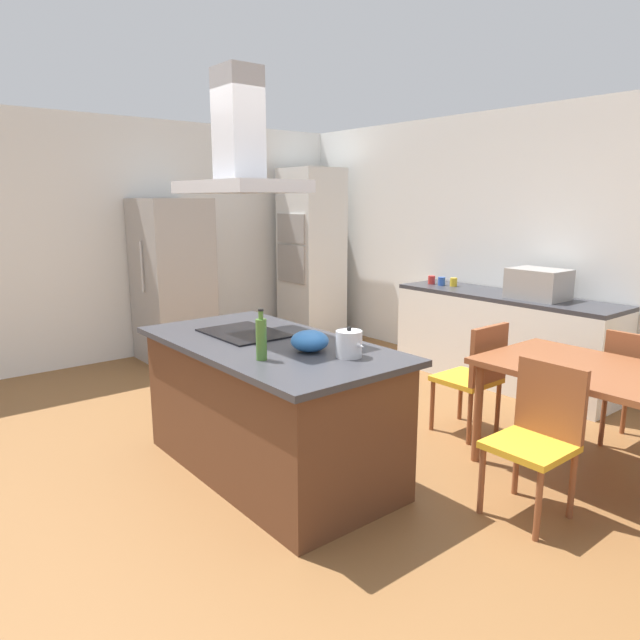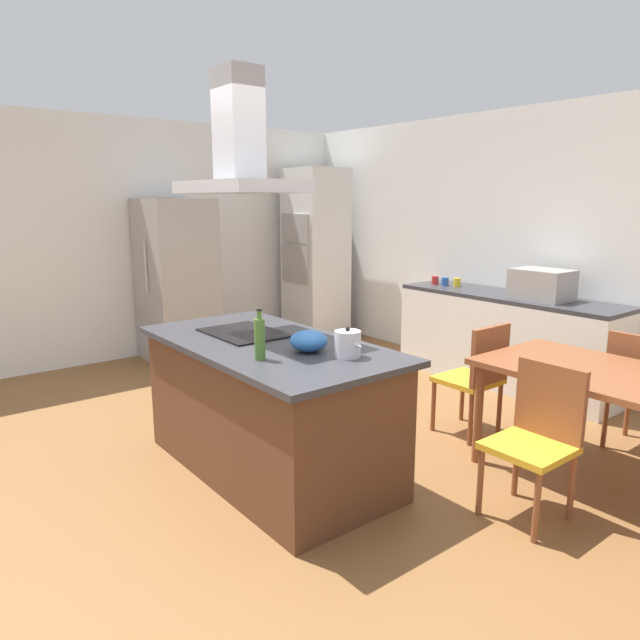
% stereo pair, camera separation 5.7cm
% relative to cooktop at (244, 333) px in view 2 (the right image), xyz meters
% --- Properties ---
extents(ground, '(16.00, 16.00, 0.00)m').
position_rel_cooktop_xyz_m(ground, '(0.29, 1.50, -0.91)').
color(ground, brown).
extents(wall_back, '(7.20, 0.10, 2.70)m').
position_rel_cooktop_xyz_m(wall_back, '(0.29, 3.25, 0.44)').
color(wall_back, white).
rests_on(wall_back, ground).
extents(wall_left, '(0.10, 8.80, 2.70)m').
position_rel_cooktop_xyz_m(wall_left, '(-3.16, 1.00, 0.44)').
color(wall_left, white).
rests_on(wall_left, ground).
extents(kitchen_island, '(1.92, 0.99, 0.90)m').
position_rel_cooktop_xyz_m(kitchen_island, '(0.29, 0.00, -0.45)').
color(kitchen_island, '#59331E').
rests_on(kitchen_island, ground).
extents(cooktop, '(0.60, 0.44, 0.01)m').
position_rel_cooktop_xyz_m(cooktop, '(0.00, 0.00, 0.00)').
color(cooktop, black).
rests_on(cooktop, kitchen_island).
extents(tea_kettle, '(0.21, 0.16, 0.18)m').
position_rel_cooktop_xyz_m(tea_kettle, '(0.90, 0.17, 0.07)').
color(tea_kettle, silver).
rests_on(tea_kettle, kitchen_island).
extents(olive_oil_bottle, '(0.06, 0.06, 0.30)m').
position_rel_cooktop_xyz_m(olive_oil_bottle, '(0.63, -0.27, 0.12)').
color(olive_oil_bottle, '#47722D').
rests_on(olive_oil_bottle, kitchen_island).
extents(mixing_bowl, '(0.23, 0.23, 0.13)m').
position_rel_cooktop_xyz_m(mixing_bowl, '(0.65, 0.07, 0.06)').
color(mixing_bowl, '#2D6BB7').
rests_on(mixing_bowl, kitchen_island).
extents(back_counter, '(2.24, 0.62, 0.90)m').
position_rel_cooktop_xyz_m(back_counter, '(0.17, 2.88, -0.46)').
color(back_counter, silver).
rests_on(back_counter, ground).
extents(countertop_microwave, '(0.50, 0.38, 0.28)m').
position_rel_cooktop_xyz_m(countertop_microwave, '(0.51, 2.88, 0.13)').
color(countertop_microwave, '#9E9993').
rests_on(countertop_microwave, back_counter).
extents(coffee_mug_red, '(0.08, 0.08, 0.09)m').
position_rel_cooktop_xyz_m(coffee_mug_red, '(-0.74, 2.85, 0.04)').
color(coffee_mug_red, red).
rests_on(coffee_mug_red, back_counter).
extents(coffee_mug_blue, '(0.08, 0.08, 0.09)m').
position_rel_cooktop_xyz_m(coffee_mug_blue, '(-0.61, 2.86, 0.04)').
color(coffee_mug_blue, '#2D56B2').
rests_on(coffee_mug_blue, back_counter).
extents(coffee_mug_yellow, '(0.08, 0.08, 0.09)m').
position_rel_cooktop_xyz_m(coffee_mug_yellow, '(-0.49, 2.91, 0.04)').
color(coffee_mug_yellow, gold).
rests_on(coffee_mug_yellow, back_counter).
extents(wall_oven_stack, '(0.70, 0.66, 2.20)m').
position_rel_cooktop_xyz_m(wall_oven_stack, '(-2.61, 2.65, 0.20)').
color(wall_oven_stack, silver).
rests_on(wall_oven_stack, ground).
extents(refrigerator, '(0.80, 0.73, 1.82)m').
position_rel_cooktop_xyz_m(refrigerator, '(-2.69, 0.73, 0.00)').
color(refrigerator, '#9E9993').
rests_on(refrigerator, ground).
extents(dining_table, '(1.40, 0.90, 0.75)m').
position_rel_cooktop_xyz_m(dining_table, '(1.71, 1.58, -0.24)').
color(dining_table, brown).
rests_on(dining_table, ground).
extents(chair_at_left_end, '(0.42, 0.42, 0.89)m').
position_rel_cooktop_xyz_m(chair_at_left_end, '(0.80, 1.58, -0.40)').
color(chair_at_left_end, gold).
rests_on(chair_at_left_end, ground).
extents(chair_facing_island, '(0.42, 0.42, 0.89)m').
position_rel_cooktop_xyz_m(chair_facing_island, '(1.71, 0.91, -0.40)').
color(chair_facing_island, gold).
rests_on(chair_facing_island, ground).
extents(range_hood, '(0.90, 0.55, 0.78)m').
position_rel_cooktop_xyz_m(range_hood, '(0.00, 0.00, 1.20)').
color(range_hood, '#ADADB2').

